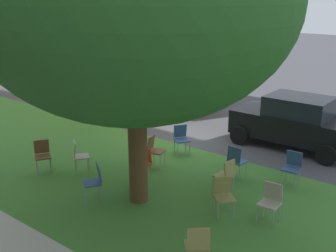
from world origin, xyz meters
TOP-DOWN VIEW (x-y plane):
  - ground at (0.00, 0.00)m, footprint 80.00×80.00m
  - grass_verge at (0.00, 3.20)m, footprint 48.00×6.00m
  - street_tree at (-1.44, 3.87)m, footprint 6.80×6.80m
  - chair_0 at (1.77, 4.23)m, footprint 0.57×0.57m
  - chair_1 at (-2.60, 1.34)m, footprint 0.43×0.44m
  - chair_2 at (-4.29, 2.86)m, footprint 0.43×0.44m
  - chair_3 at (-0.79, 3.00)m, footprint 0.44×0.45m
  - chair_4 at (-0.40, 2.05)m, footprint 0.52×0.52m
  - chair_5 at (-4.01, 5.19)m, footprint 0.59×0.59m
  - chair_6 at (0.94, 3.66)m, footprint 0.58×0.58m
  - chair_7 at (-3.36, 3.23)m, footprint 0.59×0.59m
  - chair_8 at (-0.61, 4.48)m, footprint 0.58×0.58m
  - chair_9 at (-3.93, 0.83)m, footprint 0.44×0.44m
  - chair_10 at (-2.86, 2.29)m, footprint 0.47×0.47m
  - chair_11 at (-0.41, 0.80)m, footprint 0.58×0.58m
  - parked_car at (-2.84, -1.87)m, footprint 3.70×1.92m
  - school_bus at (6.59, -2.95)m, footprint 10.40×2.80m

SIDE VIEW (x-z plane):
  - ground at x=0.00m, z-range 0.00..0.00m
  - grass_verge at x=0.00m, z-range 0.00..0.01m
  - chair_0 at x=1.77m, z-range 0.08..0.96m
  - chair_1 at x=-2.60m, z-range 0.08..0.96m
  - chair_2 at x=-4.29m, z-range 0.08..0.96m
  - chair_3 at x=-0.79m, z-range 0.08..0.96m
  - chair_4 at x=-0.40m, z-range 0.08..0.96m
  - chair_5 at x=-4.01m, z-range 0.08..0.96m
  - chair_6 at x=0.94m, z-range 0.08..0.96m
  - chair_7 at x=-3.36m, z-range 0.08..0.96m
  - chair_8 at x=-0.61m, z-range 0.08..0.96m
  - chair_9 at x=-3.93m, z-range 0.08..0.96m
  - chair_10 at x=-2.86m, z-range 0.08..0.96m
  - chair_11 at x=-0.41m, z-range 0.08..0.96m
  - parked_car at x=-2.84m, z-range 0.01..1.66m
  - school_bus at x=6.59m, z-range 0.32..3.20m
  - street_tree at x=-1.44m, z-range 1.00..8.04m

